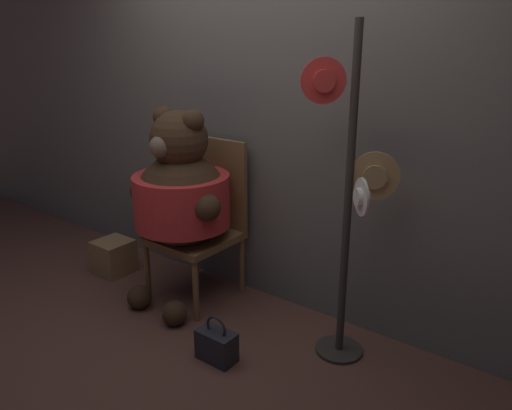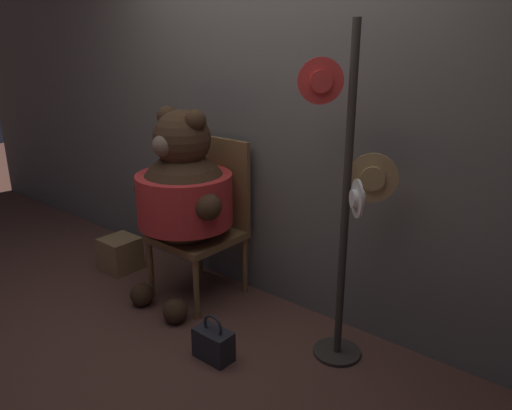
{
  "view_description": "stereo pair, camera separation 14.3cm",
  "coord_description": "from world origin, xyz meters",
  "px_view_note": "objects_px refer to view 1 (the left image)",
  "views": [
    {
      "loc": [
        1.92,
        -1.98,
        1.78
      ],
      "look_at": [
        0.2,
        0.31,
        0.82
      ],
      "focal_mm": 35.0,
      "sensor_mm": 36.0,
      "label": 1
    },
    {
      "loc": [
        2.03,
        -1.89,
        1.78
      ],
      "look_at": [
        0.2,
        0.31,
        0.82
      ],
      "focal_mm": 35.0,
      "sensor_mm": 36.0,
      "label": 2
    }
  ],
  "objects_px": {
    "chair": "(204,217)",
    "handbag_on_ground": "(217,345)",
    "teddy_bear": "(181,194)",
    "hat_display_rack": "(349,208)"
  },
  "relations": [
    {
      "from": "teddy_bear",
      "to": "hat_display_rack",
      "type": "height_order",
      "value": "hat_display_rack"
    },
    {
      "from": "chair",
      "to": "hat_display_rack",
      "type": "bearing_deg",
      "value": -5.21
    },
    {
      "from": "chair",
      "to": "handbag_on_ground",
      "type": "distance_m",
      "value": 0.98
    },
    {
      "from": "chair",
      "to": "handbag_on_ground",
      "type": "xyz_separation_m",
      "value": [
        0.62,
        -0.59,
        -0.47
      ]
    },
    {
      "from": "chair",
      "to": "hat_display_rack",
      "type": "height_order",
      "value": "hat_display_rack"
    },
    {
      "from": "teddy_bear",
      "to": "hat_display_rack",
      "type": "distance_m",
      "value": 1.2
    },
    {
      "from": "teddy_bear",
      "to": "chair",
      "type": "bearing_deg",
      "value": 84.77
    },
    {
      "from": "teddy_bear",
      "to": "handbag_on_ground",
      "type": "relative_size",
      "value": 4.74
    },
    {
      "from": "chair",
      "to": "teddy_bear",
      "type": "relative_size",
      "value": 0.82
    },
    {
      "from": "teddy_bear",
      "to": "hat_display_rack",
      "type": "bearing_deg",
      "value": 4.25
    }
  ]
}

